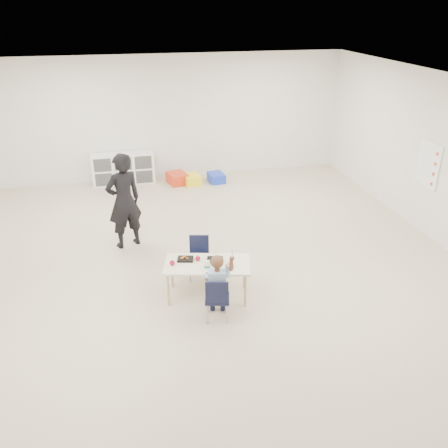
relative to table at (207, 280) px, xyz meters
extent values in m
plane|color=beige|center=(0.22, 0.70, -0.27)|extent=(9.00, 9.00, 0.00)
plane|color=white|center=(0.22, 0.70, 2.53)|extent=(9.00, 9.00, 0.00)
cube|color=white|center=(0.22, 5.20, 1.13)|extent=(8.00, 0.02, 2.80)
cube|color=white|center=(0.22, -3.80, 1.13)|extent=(8.00, 0.02, 2.80)
cube|color=#FEF3CB|center=(0.00, 0.00, 0.25)|extent=(1.28, 0.85, 0.03)
cube|color=black|center=(0.12, 0.05, 0.28)|extent=(0.25, 0.21, 0.03)
cube|color=black|center=(-0.28, 0.16, 0.28)|extent=(0.25, 0.21, 0.03)
cube|color=white|center=(-0.02, -0.11, 0.32)|extent=(0.08, 0.08, 0.10)
ellipsoid|color=#BB834D|center=(0.28, -0.15, 0.30)|extent=(0.09, 0.09, 0.07)
sphere|color=maroon|center=(-0.11, 0.11, 0.30)|extent=(0.07, 0.07, 0.07)
sphere|color=maroon|center=(-0.48, 0.06, 0.30)|extent=(0.07, 0.07, 0.07)
cube|color=white|center=(-0.98, 4.98, 0.08)|extent=(1.40, 0.40, 0.70)
cube|color=white|center=(4.20, 1.30, 0.98)|extent=(0.02, 0.60, 0.80)
imported|color=black|center=(-1.04, 1.85, 0.55)|extent=(0.71, 0.60, 1.65)
cube|color=red|center=(0.20, 4.68, -0.15)|extent=(0.50, 0.58, 0.24)
cube|color=yellow|center=(0.52, 4.57, -0.17)|extent=(0.41, 0.49, 0.22)
cube|color=blue|center=(1.10, 4.57, -0.17)|extent=(0.38, 0.46, 0.21)
camera|label=1|loc=(-1.04, -5.60, 3.58)|focal=38.00mm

